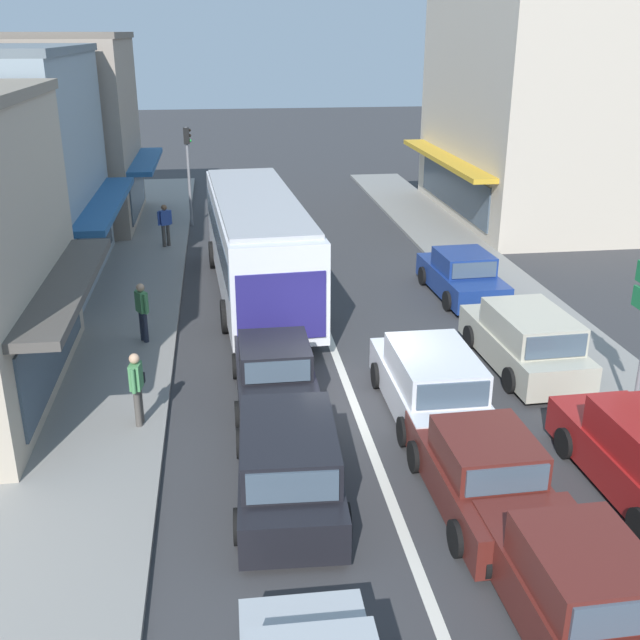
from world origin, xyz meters
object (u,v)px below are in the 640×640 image
at_px(sedan_adjacent_lane_trail, 275,374).
at_px(pedestrian_far_walker, 165,223).
at_px(parked_wagon_kerb_second, 525,341).
at_px(sedan_adjacent_lane_lead, 483,474).
at_px(hatchback_queue_far_back, 574,586).
at_px(traffic_light_downstreet, 188,160).
at_px(pedestrian_browsing_midblock, 142,309).
at_px(city_bus, 257,239).
at_px(parked_sedan_kerb_third, 462,276).
at_px(pedestrian_with_handbag_near, 137,384).
at_px(wagon_queue_gap_filler, 430,384).
at_px(wagon_behind_bus_near, 288,461).

relative_size(sedan_adjacent_lane_trail, pedestrian_far_walker, 2.58).
xyz_separation_m(sedan_adjacent_lane_trail, parked_wagon_kerb_second, (6.35, 0.91, 0.08)).
relative_size(sedan_adjacent_lane_lead, hatchback_queue_far_back, 1.14).
relative_size(traffic_light_downstreet, pedestrian_browsing_midblock, 2.58).
height_order(sedan_adjacent_lane_lead, parked_wagon_kerb_second, parked_wagon_kerb_second).
distance_m(city_bus, parked_wagon_kerb_second, 9.09).
xyz_separation_m(sedan_adjacent_lane_trail, parked_sedan_kerb_third, (6.49, 6.46, 0.00)).
bearing_deg(pedestrian_with_handbag_near, parked_wagon_kerb_second, 11.54).
xyz_separation_m(hatchback_queue_far_back, pedestrian_with_handbag_near, (-6.56, 6.63, 0.36)).
bearing_deg(pedestrian_browsing_midblock, wagon_queue_gap_filler, -36.08).
distance_m(sedan_adjacent_lane_trail, pedestrian_far_walker, 13.66).
distance_m(city_bus, sedan_adjacent_lane_lead, 12.48).
xyz_separation_m(sedan_adjacent_lane_lead, sedan_adjacent_lane_trail, (-3.33, 4.63, 0.00)).
distance_m(wagon_behind_bus_near, parked_wagon_kerb_second, 8.01).
distance_m(parked_sedan_kerb_third, pedestrian_with_handbag_near, 12.04).
xyz_separation_m(hatchback_queue_far_back, parked_wagon_kerb_second, (2.75, 8.53, 0.04)).
xyz_separation_m(hatchback_queue_far_back, traffic_light_downstreet, (-5.91, 24.71, 2.15)).
bearing_deg(parked_sedan_kerb_third, city_bus, 172.13).
xyz_separation_m(wagon_queue_gap_filler, traffic_light_downstreet, (-5.65, 18.24, 2.11)).
bearing_deg(sedan_adjacent_lane_trail, wagon_queue_gap_filler, -19.01).
bearing_deg(traffic_light_downstreet, parked_sedan_kerb_third, -50.40).
height_order(wagon_behind_bus_near, hatchback_queue_far_back, wagon_behind_bus_near).
xyz_separation_m(sedan_adjacent_lane_lead, hatchback_queue_far_back, (0.27, -3.00, 0.05)).
height_order(wagon_queue_gap_filler, pedestrian_far_walker, pedestrian_far_walker).
bearing_deg(wagon_queue_gap_filler, hatchback_queue_far_back, -87.62).
bearing_deg(pedestrian_with_handbag_near, hatchback_queue_far_back, -45.27).
bearing_deg(parked_sedan_kerb_third, pedestrian_with_handbag_near, -141.74).
distance_m(sedan_adjacent_lane_lead, pedestrian_far_walker, 19.06).
distance_m(parked_sedan_kerb_third, traffic_light_downstreet, 13.97).
bearing_deg(pedestrian_browsing_midblock, wagon_behind_bus_near, -67.10).
relative_size(city_bus, traffic_light_downstreet, 2.61).
bearing_deg(traffic_light_downstreet, sedan_adjacent_lane_lead, -75.43).
xyz_separation_m(parked_wagon_kerb_second, pedestrian_far_walker, (-9.54, 12.37, 0.32)).
relative_size(sedan_adjacent_lane_lead, parked_sedan_kerb_third, 0.99).
bearing_deg(pedestrian_with_handbag_near, pedestrian_browsing_midblock, 93.47).
distance_m(wagon_queue_gap_filler, parked_wagon_kerb_second, 3.65).
distance_m(city_bus, wagon_queue_gap_filler, 9.18).
bearing_deg(pedestrian_far_walker, pedestrian_with_handbag_near, -89.07).
xyz_separation_m(wagon_behind_bus_near, hatchback_queue_far_back, (3.66, -3.72, -0.04)).
height_order(sedan_adjacent_lane_trail, traffic_light_downstreet, traffic_light_downstreet).
relative_size(wagon_behind_bus_near, parked_sedan_kerb_third, 1.07).
relative_size(parked_wagon_kerb_second, pedestrian_with_handbag_near, 2.80).
distance_m(wagon_queue_gap_filler, hatchback_queue_far_back, 6.48).
height_order(hatchback_queue_far_back, parked_sedan_kerb_third, hatchback_queue_far_back).
xyz_separation_m(sedan_adjacent_lane_trail, pedestrian_browsing_midblock, (-3.24, 3.64, 0.40)).
bearing_deg(pedestrian_far_walker, sedan_adjacent_lane_trail, -76.48).
relative_size(parked_sedan_kerb_third, pedestrian_browsing_midblock, 2.62).
distance_m(sedan_adjacent_lane_lead, pedestrian_browsing_midblock, 10.57).
bearing_deg(wagon_queue_gap_filler, parked_sedan_kerb_third, 67.48).
distance_m(hatchback_queue_far_back, pedestrian_far_walker, 21.98).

